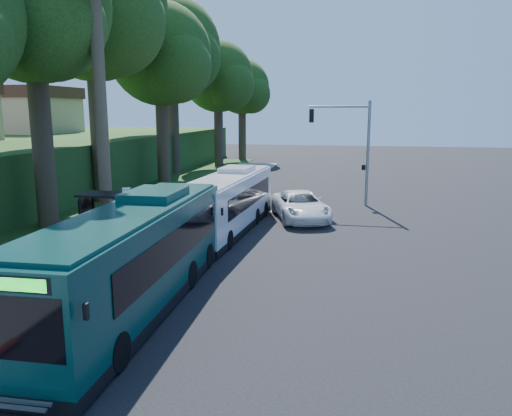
% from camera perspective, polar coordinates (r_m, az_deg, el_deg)
% --- Properties ---
extents(ground, '(140.00, 140.00, 0.00)m').
position_cam_1_polar(ground, '(25.25, 1.91, -3.48)').
color(ground, black).
rests_on(ground, ground).
extents(sidewalk, '(4.50, 70.00, 0.12)m').
position_cam_1_polar(sidewalk, '(27.32, -13.40, -2.53)').
color(sidewalk, gray).
rests_on(sidewalk, ground).
extents(red_curb, '(0.25, 30.00, 0.13)m').
position_cam_1_polar(red_curb, '(22.87, -12.25, -5.11)').
color(red_curb, maroon).
rests_on(red_curb, ground).
extents(grass_verge, '(8.00, 70.00, 0.06)m').
position_cam_1_polar(grass_verge, '(34.24, -18.67, -0.14)').
color(grass_verge, '#234719').
rests_on(grass_verge, ground).
extents(bus_shelter, '(3.20, 1.51, 2.55)m').
position_cam_1_polar(bus_shelter, '(24.42, -16.23, -0.07)').
color(bus_shelter, black).
rests_on(bus_shelter, ground).
extents(stop_sign_pole, '(0.35, 0.06, 3.17)m').
position_cam_1_polar(stop_sign_pole, '(21.67, -14.47, -0.61)').
color(stop_sign_pole, gray).
rests_on(stop_sign_pole, ground).
extents(traffic_signal_pole, '(4.10, 0.30, 7.00)m').
position_cam_1_polar(traffic_signal_pole, '(34.19, 11.01, 7.66)').
color(traffic_signal_pole, gray).
rests_on(traffic_signal_pole, ground).
extents(hillside_backdrop, '(24.00, 60.00, 8.80)m').
position_cam_1_polar(hillside_backdrop, '(49.63, -26.53, 5.40)').
color(hillside_backdrop, '#234719').
rests_on(hillside_backdrop, ground).
extents(tree_0, '(8.40, 8.00, 15.70)m').
position_cam_1_polar(tree_0, '(29.49, -24.08, 19.65)').
color(tree_0, '#382B1E').
rests_on(tree_0, ground).
extents(tree_1, '(10.50, 10.00, 18.26)m').
position_cam_1_polar(tree_1, '(37.00, -18.08, 20.50)').
color(tree_1, '#382B1E').
rests_on(tree_1, ground).
extents(tree_2, '(8.82, 8.40, 15.12)m').
position_cam_1_polar(tree_2, '(43.29, -10.78, 16.36)').
color(tree_2, '#382B1E').
rests_on(tree_2, ground).
extents(tree_3, '(10.08, 9.60, 17.28)m').
position_cam_1_polar(tree_3, '(51.59, -9.56, 17.20)').
color(tree_3, '#382B1E').
rests_on(tree_3, ground).
extents(tree_4, '(8.40, 8.00, 14.14)m').
position_cam_1_polar(tree_4, '(58.25, -4.29, 14.37)').
color(tree_4, '#382B1E').
rests_on(tree_4, ground).
extents(tree_5, '(7.35, 7.00, 12.86)m').
position_cam_1_polar(tree_5, '(65.74, -1.54, 13.35)').
color(tree_5, '#382B1E').
rests_on(tree_5, ground).
extents(white_bus, '(2.84, 11.01, 3.25)m').
position_cam_1_polar(white_bus, '(26.61, -3.16, 0.77)').
color(white_bus, silver).
rests_on(white_bus, ground).
extents(teal_bus, '(2.86, 12.12, 3.60)m').
position_cam_1_polar(teal_bus, '(16.59, -13.63, -5.29)').
color(teal_bus, '#093431').
rests_on(teal_bus, ground).
extents(pickup, '(4.47, 6.47, 1.64)m').
position_cam_1_polar(pickup, '(29.57, 5.11, 0.27)').
color(pickup, white).
rests_on(pickup, ground).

